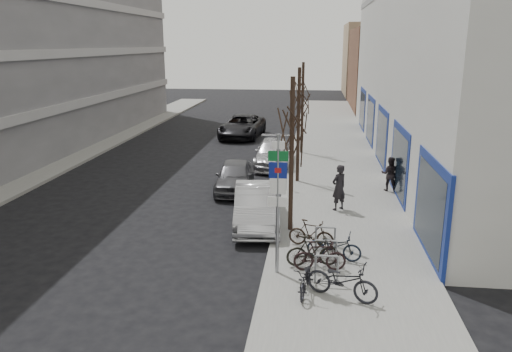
% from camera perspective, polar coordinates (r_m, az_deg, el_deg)
% --- Properties ---
extents(ground, '(120.00, 120.00, 0.00)m').
position_cam_1_polar(ground, '(15.11, -6.88, -10.89)').
color(ground, black).
rests_on(ground, ground).
extents(sidewalk_east, '(5.00, 70.00, 0.15)m').
position_cam_1_polar(sidewalk_east, '(24.11, 9.24, -0.85)').
color(sidewalk_east, slate).
rests_on(sidewalk_east, ground).
extents(sidewalk_west, '(3.00, 70.00, 0.15)m').
position_cam_1_polar(sidewalk_west, '(28.04, -24.26, 0.23)').
color(sidewalk_west, slate).
rests_on(sidewalk_west, ground).
extents(brick_building_far, '(12.00, 14.00, 8.00)m').
position_cam_1_polar(brick_building_far, '(54.12, 17.39, 11.57)').
color(brick_building_far, brown).
rests_on(brick_building_far, ground).
extents(tan_building_far, '(13.00, 12.00, 9.00)m').
position_cam_1_polar(tan_building_far, '(68.97, 15.62, 12.70)').
color(tan_building_far, '#937A5B').
rests_on(tan_building_far, ground).
extents(highway_sign_pole, '(0.55, 0.10, 4.20)m').
position_cam_1_polar(highway_sign_pole, '(13.84, 2.50, -2.31)').
color(highway_sign_pole, gray).
rests_on(highway_sign_pole, ground).
extents(bike_rack, '(0.66, 2.26, 0.83)m').
position_cam_1_polar(bike_rack, '(15.01, 8.00, -8.36)').
color(bike_rack, gray).
rests_on(bike_rack, sidewalk_east).
extents(tree_near, '(1.80, 1.80, 5.50)m').
position_cam_1_polar(tree_near, '(16.89, 4.16, 6.55)').
color(tree_near, black).
rests_on(tree_near, ground).
extents(tree_mid, '(1.80, 1.80, 5.50)m').
position_cam_1_polar(tree_mid, '(23.34, 4.94, 8.85)').
color(tree_mid, black).
rests_on(tree_mid, ground).
extents(tree_far, '(1.80, 1.80, 5.50)m').
position_cam_1_polar(tree_far, '(29.80, 5.38, 10.16)').
color(tree_far, black).
rests_on(tree_far, ground).
extents(meter_front, '(0.10, 0.08, 1.27)m').
position_cam_1_polar(meter_front, '(17.19, 2.38, -4.23)').
color(meter_front, gray).
rests_on(meter_front, sidewalk_east).
extents(meter_mid, '(0.10, 0.08, 1.27)m').
position_cam_1_polar(meter_mid, '(22.45, 3.47, 0.36)').
color(meter_mid, gray).
rests_on(meter_mid, sidewalk_east).
extents(meter_back, '(0.10, 0.08, 1.27)m').
position_cam_1_polar(meter_back, '(27.80, 4.15, 3.20)').
color(meter_back, gray).
rests_on(meter_back, sidewalk_east).
extents(bike_near_left, '(0.65, 1.58, 0.94)m').
position_cam_1_polar(bike_near_left, '(13.45, 5.74, -11.34)').
color(bike_near_left, black).
rests_on(bike_near_left, sidewalk_east).
extents(bike_near_right, '(1.59, 0.63, 0.94)m').
position_cam_1_polar(bike_near_right, '(14.70, 7.31, -9.02)').
color(bike_near_right, black).
rests_on(bike_near_right, sidewalk_east).
extents(bike_mid_curb, '(1.73, 0.80, 1.02)m').
position_cam_1_polar(bike_mid_curb, '(15.47, 8.93, -7.66)').
color(bike_mid_curb, black).
rests_on(bike_mid_curb, sidewalk_east).
extents(bike_mid_inner, '(1.67, 0.77, 0.98)m').
position_cam_1_polar(bike_mid_inner, '(14.96, 6.54, -8.48)').
color(bike_mid_inner, black).
rests_on(bike_mid_inner, sidewalk_east).
extents(bike_far_curb, '(1.99, 1.23, 1.16)m').
position_cam_1_polar(bike_far_curb, '(13.27, 9.85, -11.34)').
color(bike_far_curb, black).
rests_on(bike_far_curb, sidewalk_east).
extents(bike_far_inner, '(1.60, 0.85, 0.93)m').
position_cam_1_polar(bike_far_inner, '(16.31, 6.33, -6.52)').
color(bike_far_inner, black).
rests_on(bike_far_inner, sidewalk_east).
extents(parked_car_front, '(2.11, 4.71, 1.50)m').
position_cam_1_polar(parked_car_front, '(18.42, 0.06, -3.43)').
color(parked_car_front, '#B0B0B5').
rests_on(parked_car_front, ground).
extents(parked_car_mid, '(1.89, 4.15, 1.38)m').
position_cam_1_polar(parked_car_mid, '(22.77, -2.45, -0.00)').
color(parked_car_mid, '#4F4F54').
rests_on(parked_car_mid, ground).
extents(parked_car_back, '(2.13, 4.92, 1.41)m').
position_cam_1_polar(parked_car_back, '(27.42, 2.02, 2.61)').
color(parked_car_back, '#B2B1B7').
rests_on(parked_car_back, ground).
extents(lane_car, '(3.08, 5.87, 1.58)m').
position_cam_1_polar(lane_car, '(35.98, -1.60, 5.71)').
color(lane_car, black).
rests_on(lane_car, ground).
extents(pedestrian_near, '(0.79, 0.77, 1.84)m').
position_cam_1_polar(pedestrian_near, '(19.87, 9.45, -1.30)').
color(pedestrian_near, black).
rests_on(pedestrian_near, sidewalk_east).
extents(pedestrian_far, '(0.64, 0.50, 1.56)m').
position_cam_1_polar(pedestrian_far, '(22.98, 15.03, 0.25)').
color(pedestrian_far, black).
rests_on(pedestrian_far, sidewalk_east).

